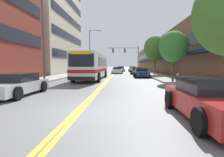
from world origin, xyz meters
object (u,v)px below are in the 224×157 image
object	(u,v)px
car_champagne_parked_right_end	(132,69)
street_lamp_left_far	(91,48)
car_white_moving_lead	(117,70)
car_beige_moving_second	(121,69)
car_silver_parked_left_near	(17,85)
street_lamp_left_near	(46,28)
street_tree_right_far	(155,48)
fire_hydrant	(177,79)
car_red_parked_right_foreground	(209,99)
car_dark_grey_parked_left_mid	(89,71)
street_tree_right_mid	(173,47)
car_slate_blue_parked_right_mid	(136,71)
traffic_signal_mast	(127,54)
city_bus	(93,65)
car_navy_parked_right_far	(141,73)

from	to	relation	value
car_champagne_parked_right_end	street_lamp_left_far	world-z (taller)	street_lamp_left_far
car_white_moving_lead	car_beige_moving_second	distance (m)	10.02
car_silver_parked_left_near	street_lamp_left_near	bearing A→B (deg)	96.99
street_tree_right_far	car_white_moving_lead	bearing A→B (deg)	135.99
street_lamp_left_far	fire_hydrant	size ratio (longest dim) A/B	10.41
car_red_parked_right_foreground	car_beige_moving_second	world-z (taller)	car_beige_moving_second
car_silver_parked_left_near	car_dark_grey_parked_left_mid	distance (m)	22.34
car_silver_parked_left_near	street_tree_right_far	size ratio (longest dim) A/B	0.73
car_dark_grey_parked_left_mid	street_lamp_left_near	world-z (taller)	street_lamp_left_near
street_lamp_left_near	car_champagne_parked_right_end	bearing A→B (deg)	73.23
fire_hydrant	street_tree_right_mid	bearing A→B (deg)	79.30
car_white_moving_lead	fire_hydrant	xyz separation A→B (m)	(5.26, -21.80, -0.01)
car_slate_blue_parked_right_mid	street_lamp_left_near	size ratio (longest dim) A/B	0.58
car_slate_blue_parked_right_mid	street_lamp_left_far	bearing A→B (deg)	154.77
car_red_parked_right_foreground	car_dark_grey_parked_left_mid	bearing A→B (deg)	108.49
car_dark_grey_parked_left_mid	street_tree_right_mid	size ratio (longest dim) A/B	1.00
traffic_signal_mast	fire_hydrant	bearing A→B (deg)	-82.97
car_slate_blue_parked_right_mid	street_lamp_left_near	xyz separation A→B (m)	(-9.35, -18.01, 4.28)
car_red_parked_right_foreground	fire_hydrant	size ratio (longest dim) A/B	5.11
street_lamp_left_far	car_champagne_parked_right_end	bearing A→B (deg)	43.15
car_slate_blue_parked_right_mid	car_champagne_parked_right_end	distance (m)	13.17
city_bus	car_white_moving_lead	bearing A→B (deg)	79.81
car_silver_parked_left_near	street_tree_right_far	xyz separation A→B (m)	(11.38, 19.94, 3.89)
car_beige_moving_second	car_navy_parked_right_far	bearing A→B (deg)	-81.81
car_white_moving_lead	street_lamp_left_far	size ratio (longest dim) A/B	0.46
car_silver_parked_left_near	fire_hydrant	distance (m)	11.11
traffic_signal_mast	street_tree_right_far	size ratio (longest dim) A/B	1.04
car_silver_parked_left_near	street_lamp_left_far	world-z (taller)	street_lamp_left_far
car_silver_parked_left_near	car_champagne_parked_right_end	bearing A→B (deg)	76.72
car_silver_parked_left_near	fire_hydrant	bearing A→B (deg)	22.99
city_bus	car_navy_parked_right_far	size ratio (longest dim) A/B	2.52
car_navy_parked_right_far	fire_hydrant	size ratio (longest dim) A/B	5.30
car_navy_parked_right_far	street_lamp_left_near	xyz separation A→B (m)	(-9.31, -9.51, 4.30)
car_dark_grey_parked_left_mid	car_champagne_parked_right_end	xyz separation A→B (m)	(8.81, 14.53, 0.01)
car_beige_moving_second	street_lamp_left_near	distance (m)	31.39
car_slate_blue_parked_right_mid	car_white_moving_lead	distance (m)	4.42
car_white_moving_lead	traffic_signal_mast	xyz separation A→B (m)	(2.17, 3.32, 3.57)
street_tree_right_mid	car_navy_parked_right_far	bearing A→B (deg)	108.48
street_tree_right_mid	street_tree_right_far	distance (m)	11.80
street_lamp_left_near	street_tree_right_far	size ratio (longest dim) A/B	1.30
city_bus	car_navy_parked_right_far	distance (m)	7.33
street_lamp_left_far	street_tree_right_mid	world-z (taller)	street_lamp_left_far
car_dark_grey_parked_left_mid	fire_hydrant	distance (m)	20.76
street_tree_right_far	fire_hydrant	xyz separation A→B (m)	(-1.15, -15.60, -3.87)
car_beige_moving_second	street_lamp_left_far	bearing A→B (deg)	-127.87
car_beige_moving_second	car_dark_grey_parked_left_mid	bearing A→B (deg)	-112.47
street_lamp_left_far	traffic_signal_mast	bearing A→B (deg)	9.96
car_silver_parked_left_near	car_dark_grey_parked_left_mid	size ratio (longest dim) A/B	0.95
car_dark_grey_parked_left_mid	street_lamp_left_far	xyz separation A→B (m)	(-0.56, 5.75, 4.81)
car_beige_moving_second	car_red_parked_right_foreground	bearing A→B (deg)	-85.63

